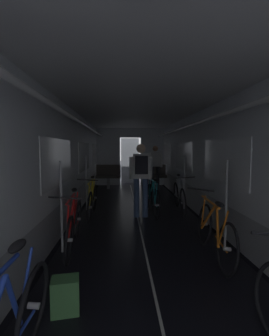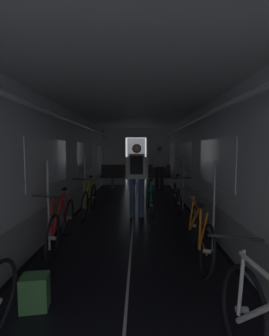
{
  "view_description": "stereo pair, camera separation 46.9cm",
  "coord_description": "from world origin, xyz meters",
  "px_view_note": "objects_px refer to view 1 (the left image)",
  "views": [
    {
      "loc": [
        -0.34,
        -1.62,
        1.59
      ],
      "look_at": [
        0.0,
        5.44,
        1.02
      ],
      "focal_mm": 26.43,
      "sensor_mm": 36.0,
      "label": 1
    },
    {
      "loc": [
        0.12,
        -1.63,
        1.59
      ],
      "look_at": [
        0.0,
        5.44,
        1.02
      ],
      "focal_mm": 26.43,
      "sensor_mm": 36.0,
      "label": 2
    }
  ],
  "objects_px": {
    "bench_seat_far_left": "(108,174)",
    "bicycle_orange": "(214,232)",
    "bench_seat_far_right": "(154,174)",
    "bicycle_yellow": "(92,200)",
    "person_cyclist_aisle": "(141,173)",
    "backpack_on_floor": "(65,295)",
    "bicycle_red": "(74,225)",
    "bicycle_teal_in_aisle": "(153,198)",
    "person_standing_near_bench": "(155,164)",
    "bicycle_silver": "(180,196)"
  },
  "relations": [
    {
      "from": "bicycle_orange",
      "to": "person_cyclist_aisle",
      "type": "xyz_separation_m",
      "value": [
        -0.9,
        2.16,
        0.63
      ]
    },
    {
      "from": "bicycle_yellow",
      "to": "bicycle_orange",
      "type": "height_order",
      "value": "bicycle_orange"
    },
    {
      "from": "bench_seat_far_left",
      "to": "person_cyclist_aisle",
      "type": "bearing_deg",
      "value": -76.59
    },
    {
      "from": "bicycle_yellow",
      "to": "person_standing_near_bench",
      "type": "height_order",
      "value": "person_standing_near_bench"
    },
    {
      "from": "bench_seat_far_left",
      "to": "person_standing_near_bench",
      "type": "bearing_deg",
      "value": -11.79
    },
    {
      "from": "bicycle_red",
      "to": "backpack_on_floor",
      "type": "relative_size",
      "value": 4.98
    },
    {
      "from": "bicycle_teal_in_aisle",
      "to": "backpack_on_floor",
      "type": "relative_size",
      "value": 4.97
    },
    {
      "from": "person_cyclist_aisle",
      "to": "bicycle_teal_in_aisle",
      "type": "distance_m",
      "value": 0.75
    },
    {
      "from": "bicycle_orange",
      "to": "bicycle_silver",
      "type": "relative_size",
      "value": 1.0
    },
    {
      "from": "backpack_on_floor",
      "to": "bicycle_teal_in_aisle",
      "type": "bearing_deg",
      "value": 70.1
    },
    {
      "from": "bicycle_red",
      "to": "bicycle_teal_in_aisle",
      "type": "xyz_separation_m",
      "value": [
        1.5,
        2.01,
        0.0
      ]
    },
    {
      "from": "bicycle_orange",
      "to": "bicycle_teal_in_aisle",
      "type": "distance_m",
      "value": 2.49
    },
    {
      "from": "bench_seat_far_left",
      "to": "bicycle_red",
      "type": "relative_size",
      "value": 0.58
    },
    {
      "from": "bench_seat_far_right",
      "to": "bicycle_silver",
      "type": "height_order",
      "value": "bench_seat_far_right"
    },
    {
      "from": "bench_seat_far_right",
      "to": "person_standing_near_bench",
      "type": "relative_size",
      "value": 0.58
    },
    {
      "from": "bicycle_teal_in_aisle",
      "to": "person_standing_near_bench",
      "type": "relative_size",
      "value": 1.0
    },
    {
      "from": "bicycle_red",
      "to": "person_standing_near_bench",
      "type": "height_order",
      "value": "person_standing_near_bench"
    },
    {
      "from": "bench_seat_far_left",
      "to": "person_standing_near_bench",
      "type": "distance_m",
      "value": 1.89
    },
    {
      "from": "bicycle_yellow",
      "to": "person_cyclist_aisle",
      "type": "distance_m",
      "value": 1.3
    },
    {
      "from": "bicycle_silver",
      "to": "bicycle_orange",
      "type": "bearing_deg",
      "value": -92.38
    },
    {
      "from": "bench_seat_far_right",
      "to": "bicycle_teal_in_aisle",
      "type": "relative_size",
      "value": 0.58
    },
    {
      "from": "bicycle_silver",
      "to": "person_cyclist_aisle",
      "type": "bearing_deg",
      "value": -154.27
    },
    {
      "from": "person_standing_near_bench",
      "to": "backpack_on_floor",
      "type": "height_order",
      "value": "person_standing_near_bench"
    },
    {
      "from": "bench_seat_far_right",
      "to": "bicycle_yellow",
      "type": "relative_size",
      "value": 0.58
    },
    {
      "from": "bench_seat_far_left",
      "to": "backpack_on_floor",
      "type": "bearing_deg",
      "value": -89.98
    },
    {
      "from": "bench_seat_far_right",
      "to": "bicycle_red",
      "type": "height_order",
      "value": "bench_seat_far_right"
    },
    {
      "from": "bench_seat_far_right",
      "to": "backpack_on_floor",
      "type": "bearing_deg",
      "value": -103.67
    },
    {
      "from": "bench_seat_far_right",
      "to": "person_standing_near_bench",
      "type": "xyz_separation_m",
      "value": [
        0.0,
        -0.38,
        0.41
      ]
    },
    {
      "from": "bench_seat_far_right",
      "to": "bicycle_yellow",
      "type": "distance_m",
      "value": 4.41
    },
    {
      "from": "person_cyclist_aisle",
      "to": "bicycle_orange",
      "type": "bearing_deg",
      "value": -67.31
    },
    {
      "from": "bench_seat_far_left",
      "to": "person_standing_near_bench",
      "type": "xyz_separation_m",
      "value": [
        1.8,
        -0.38,
        0.41
      ]
    },
    {
      "from": "backpack_on_floor",
      "to": "bicycle_red",
      "type": "bearing_deg",
      "value": 97.83
    },
    {
      "from": "bicycle_yellow",
      "to": "bicycle_teal_in_aisle",
      "type": "distance_m",
      "value": 1.44
    },
    {
      "from": "bench_seat_far_right",
      "to": "bicycle_teal_in_aisle",
      "type": "distance_m",
      "value": 3.88
    },
    {
      "from": "bench_seat_far_left",
      "to": "bench_seat_far_right",
      "type": "xyz_separation_m",
      "value": [
        1.8,
        0.0,
        0.0
      ]
    },
    {
      "from": "bicycle_teal_in_aisle",
      "to": "person_standing_near_bench",
      "type": "distance_m",
      "value": 3.55
    },
    {
      "from": "bench_seat_far_left",
      "to": "person_cyclist_aisle",
      "type": "height_order",
      "value": "person_cyclist_aisle"
    },
    {
      "from": "bench_seat_far_right",
      "to": "bicycle_yellow",
      "type": "bearing_deg",
      "value": -116.24
    },
    {
      "from": "bicycle_teal_in_aisle",
      "to": "backpack_on_floor",
      "type": "distance_m",
      "value": 3.78
    },
    {
      "from": "bicycle_orange",
      "to": "person_cyclist_aisle",
      "type": "bearing_deg",
      "value": 112.69
    },
    {
      "from": "bicycle_yellow",
      "to": "backpack_on_floor",
      "type": "relative_size",
      "value": 4.97
    },
    {
      "from": "bicycle_red",
      "to": "bench_seat_far_right",
      "type": "bearing_deg",
      "value": 71.05
    },
    {
      "from": "person_cyclist_aisle",
      "to": "person_standing_near_bench",
      "type": "height_order",
      "value": "same"
    },
    {
      "from": "person_standing_near_bench",
      "to": "bicycle_teal_in_aisle",
      "type": "bearing_deg",
      "value": -98.44
    },
    {
      "from": "bicycle_red",
      "to": "bicycle_orange",
      "type": "relative_size",
      "value": 1.0
    },
    {
      "from": "bench_seat_far_left",
      "to": "bicycle_orange",
      "type": "relative_size",
      "value": 0.58
    },
    {
      "from": "bicycle_red",
      "to": "bicycle_orange",
      "type": "bearing_deg",
      "value": -11.15
    },
    {
      "from": "bench_seat_far_left",
      "to": "bicycle_orange",
      "type": "distance_m",
      "value": 6.54
    },
    {
      "from": "bench_seat_far_left",
      "to": "bicycle_yellow",
      "type": "height_order",
      "value": "bench_seat_far_left"
    },
    {
      "from": "bicycle_teal_in_aisle",
      "to": "person_standing_near_bench",
      "type": "xyz_separation_m",
      "value": [
        0.51,
        3.46,
        0.59
      ]
    }
  ]
}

